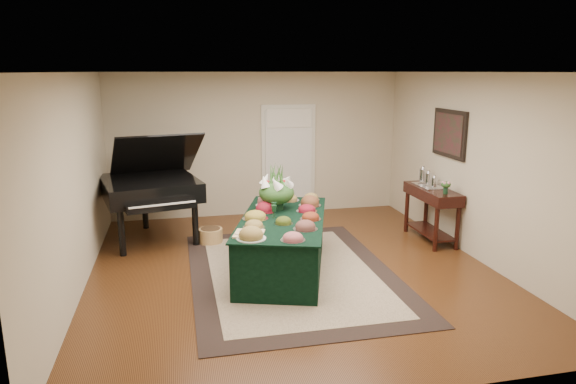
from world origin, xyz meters
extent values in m
plane|color=black|center=(0.00, 0.00, 0.00)|extent=(6.00, 6.00, 0.00)
cube|color=black|center=(-0.04, -0.13, 0.01)|extent=(2.74, 3.83, 0.01)
cube|color=#C5B293|center=(-0.04, -0.13, 0.01)|extent=(2.19, 3.28, 0.01)
cube|color=beige|center=(0.60, 2.98, 1.05)|extent=(1.05, 0.04, 2.10)
cube|color=silver|center=(0.60, 2.96, 1.00)|extent=(0.90, 0.06, 2.00)
cube|color=black|center=(-0.13, 0.02, 0.38)|extent=(1.69, 2.49, 0.75)
cube|color=black|center=(-0.13, 0.02, 0.76)|extent=(1.76, 2.56, 0.02)
cylinder|color=silver|center=(-0.52, 0.01, 0.77)|extent=(0.35, 0.35, 0.01)
ellipsoid|color=#A58B30|center=(-0.52, 0.01, 0.82)|extent=(0.29, 0.29, 0.08)
cylinder|color=#AAB3A9|center=(-0.69, -0.81, 0.77)|extent=(0.36, 0.36, 0.01)
ellipsoid|color=olive|center=(-0.69, -0.81, 0.83)|extent=(0.29, 0.29, 0.11)
cylinder|color=silver|center=(-0.22, -0.98, 0.77)|extent=(0.30, 0.30, 0.01)
ellipsoid|color=#B45A5B|center=(-0.22, -0.98, 0.81)|extent=(0.24, 0.24, 0.07)
cylinder|color=silver|center=(0.26, 0.23, 0.77)|extent=(0.30, 0.30, 0.01)
ellipsoid|color=maroon|center=(0.26, 0.23, 0.81)|extent=(0.25, 0.25, 0.07)
cylinder|color=#AAB3A9|center=(-0.25, 0.68, 0.77)|extent=(0.31, 0.31, 0.01)
ellipsoid|color=#B45A5B|center=(-0.25, 0.68, 0.84)|extent=(0.25, 0.25, 0.11)
cylinder|color=silver|center=(-0.17, 1.09, 0.77)|extent=(0.28, 0.28, 0.01)
ellipsoid|color=maroon|center=(-0.17, 1.09, 0.82)|extent=(0.23, 0.23, 0.08)
cylinder|color=silver|center=(0.21, -0.18, 0.77)|extent=(0.29, 0.29, 0.01)
ellipsoid|color=maroon|center=(0.21, -0.18, 0.81)|extent=(0.23, 0.23, 0.07)
cylinder|color=silver|center=(0.14, 0.89, 0.77)|extent=(0.33, 0.33, 0.01)
ellipsoid|color=olive|center=(0.14, 0.89, 0.81)|extent=(0.27, 0.27, 0.07)
cylinder|color=silver|center=(0.38, 0.53, 0.77)|extent=(0.34, 0.34, 0.01)
ellipsoid|color=brown|center=(0.38, 0.53, 0.83)|extent=(0.28, 0.28, 0.11)
cylinder|color=silver|center=(0.49, 0.86, 0.77)|extent=(0.27, 0.27, 0.01)
ellipsoid|color=olive|center=(0.49, 0.86, 0.82)|extent=(0.22, 0.22, 0.08)
cylinder|color=silver|center=(0.03, -0.59, 0.77)|extent=(0.31, 0.31, 0.01)
ellipsoid|color=brown|center=(0.03, -0.59, 0.82)|extent=(0.26, 0.26, 0.08)
cylinder|color=silver|center=(-0.33, 0.34, 0.77)|extent=(0.32, 0.32, 0.01)
ellipsoid|color=maroon|center=(-0.33, 0.34, 0.83)|extent=(0.26, 0.26, 0.10)
cylinder|color=silver|center=(-0.19, -0.30, 0.77)|extent=(0.25, 0.25, 0.01)
ellipsoid|color=#405014|center=(-0.19, -0.30, 0.81)|extent=(0.21, 0.21, 0.07)
cylinder|color=silver|center=(-0.60, -0.38, 0.77)|extent=(0.29, 0.29, 0.01)
ellipsoid|color=olive|center=(-0.60, -0.38, 0.81)|extent=(0.23, 0.23, 0.07)
cube|color=tan|center=(-0.69, -0.63, 0.78)|extent=(0.44, 0.44, 0.02)
ellipsoid|color=#EEE5C8|center=(-0.74, -0.58, 0.82)|extent=(0.14, 0.14, 0.08)
ellipsoid|color=#EEE5C8|center=(-0.60, -0.60, 0.82)|extent=(0.12, 0.12, 0.07)
cube|color=orange|center=(-0.67, -0.73, 0.81)|extent=(0.09, 0.07, 0.05)
cylinder|color=black|center=(-0.13, 0.45, 0.87)|extent=(0.20, 0.20, 0.20)
ellipsoid|color=#2C5722|center=(-0.13, 0.45, 1.01)|extent=(0.51, 0.51, 0.33)
cylinder|color=black|center=(-2.37, 1.10, 0.36)|extent=(0.10, 0.10, 0.72)
cylinder|color=black|center=(-1.27, 1.35, 0.36)|extent=(0.10, 0.10, 0.72)
cylinder|color=black|center=(-2.10, 2.47, 0.36)|extent=(0.10, 0.10, 0.72)
cube|color=black|center=(-1.96, 1.82, 0.87)|extent=(1.73, 1.81, 0.31)
cube|color=black|center=(-1.77, 0.97, 0.77)|extent=(1.05, 0.44, 0.10)
cube|color=black|center=(-1.84, 2.00, 1.37)|extent=(1.58, 1.38, 0.79)
cylinder|color=#AA7C44|center=(-1.03, 1.42, 0.12)|extent=(0.38, 0.38, 0.24)
cylinder|color=black|center=(2.31, 0.26, 0.35)|extent=(0.07, 0.07, 0.70)
cylinder|color=black|center=(2.68, 0.26, 0.35)|extent=(0.07, 0.07, 0.70)
cylinder|color=black|center=(2.31, 1.29, 0.35)|extent=(0.07, 0.07, 0.70)
cylinder|color=black|center=(2.68, 1.29, 0.35)|extent=(0.07, 0.07, 0.70)
cube|color=black|center=(2.50, 0.78, 0.79)|extent=(0.45, 1.22, 0.18)
cube|color=black|center=(2.50, 0.78, 0.15)|extent=(0.38, 1.07, 0.03)
cube|color=silver|center=(2.50, 0.93, 0.88)|extent=(0.34, 0.58, 0.02)
cylinder|color=black|center=(2.50, 0.38, 0.93)|extent=(0.07, 0.07, 0.11)
ellipsoid|color=pink|center=(2.50, 0.38, 1.03)|extent=(0.16, 0.16, 0.11)
cube|color=black|center=(2.72, 0.78, 1.75)|extent=(0.04, 0.95, 0.75)
cube|color=#4C1421|center=(2.69, 0.78, 1.75)|extent=(0.01, 0.82, 0.62)
camera|label=1|loc=(-1.52, -6.57, 2.71)|focal=32.00mm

